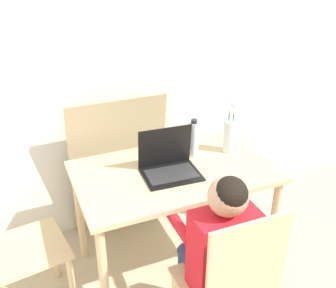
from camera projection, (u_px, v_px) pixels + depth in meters
The scene contains 7 objects.
wall_back at pixel (101, 62), 2.55m from camera, with size 6.40×0.05×2.50m.
dining_table at pixel (174, 183), 2.37m from camera, with size 1.17×0.71×0.74m.
person_seated at pixel (219, 243), 1.86m from camera, with size 0.32×0.42×1.06m.
laptop at pixel (169, 163), 2.29m from camera, with size 0.34×0.27×0.26m.
flower_vase at pixel (230, 132), 2.48m from camera, with size 0.08×0.08×0.35m.
water_bottle at pixel (194, 139), 2.44m from camera, with size 0.06×0.06×0.25m.
cardboard_panel at pixel (119, 166), 2.78m from camera, with size 0.68×0.16×1.05m.
Camera 1 is at (-0.58, -0.26, 1.92)m, focal length 42.00 mm.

